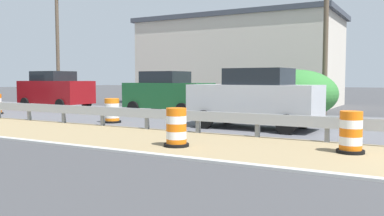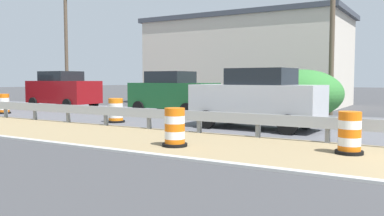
# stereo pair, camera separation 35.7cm
# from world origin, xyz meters

# --- Properties ---
(traffic_barrel_nearest) EXTENTS (0.64, 0.64, 0.98)m
(traffic_barrel_nearest) POSITION_xyz_m (1.23, 3.60, 0.44)
(traffic_barrel_nearest) COLOR orange
(traffic_barrel_nearest) RESTS_ON ground
(traffic_barrel_close) EXTENTS (0.65, 0.65, 0.99)m
(traffic_barrel_close) POSITION_xyz_m (0.04, 7.63, 0.44)
(traffic_barrel_close) COLOR orange
(traffic_barrel_close) RESTS_ON ground
(traffic_barrel_mid) EXTENTS (0.71, 0.71, 0.96)m
(traffic_barrel_mid) POSITION_xyz_m (3.63, 12.83, 0.43)
(traffic_barrel_mid) COLOR orange
(traffic_barrel_mid) RESTS_ON ground
(car_lead_near_lane) EXTENTS (2.16, 4.52, 2.09)m
(car_lead_near_lane) POSITION_xyz_m (4.57, 7.24, 1.04)
(car_lead_near_lane) COLOR silver
(car_lead_near_lane) RESTS_ON ground
(car_mid_far_lane) EXTENTS (2.25, 4.53, 2.17)m
(car_mid_far_lane) POSITION_xyz_m (8.02, 20.83, 1.08)
(car_mid_far_lane) COLOR maroon
(car_mid_far_lane) RESTS_ON ground
(car_distant_a) EXTENTS (2.20, 4.27, 2.09)m
(car_distant_a) POSITION_xyz_m (8.09, 13.08, 1.05)
(car_distant_a) COLOR #195128
(car_distant_a) RESTS_ON ground
(roadside_shop_near) EXTENTS (6.73, 13.17, 5.83)m
(roadside_shop_near) POSITION_xyz_m (16.97, 13.05, 2.93)
(roadside_shop_near) COLOR beige
(roadside_shop_near) RESTS_ON ground
(utility_pole_near) EXTENTS (0.24, 1.80, 7.73)m
(utility_pole_near) POSITION_xyz_m (11.45, 6.29, 4.02)
(utility_pole_near) COLOR brown
(utility_pole_near) RESTS_ON ground
(utility_pole_mid) EXTENTS (0.24, 1.80, 7.98)m
(utility_pole_mid) POSITION_xyz_m (11.52, 24.39, 4.15)
(utility_pole_mid) COLOR brown
(utility_pole_mid) RESTS_ON ground
(bush_roadside) EXTENTS (3.57, 3.57, 2.14)m
(bush_roadside) POSITION_xyz_m (9.24, 7.04, 1.07)
(bush_roadside) COLOR #337533
(bush_roadside) RESTS_ON ground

